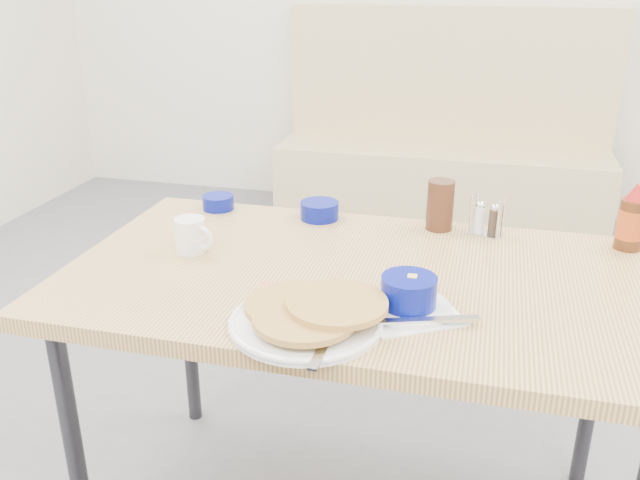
% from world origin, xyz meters
% --- Properties ---
extents(booth_bench, '(1.90, 0.56, 1.22)m').
position_xyz_m(booth_bench, '(0.00, 2.78, 0.35)').
color(booth_bench, tan).
rests_on(booth_bench, ground).
extents(dining_table, '(1.40, 0.80, 0.76)m').
position_xyz_m(dining_table, '(0.00, 0.25, 0.70)').
color(dining_table, tan).
rests_on(dining_table, ground).
extents(pancake_plate, '(0.32, 0.33, 0.06)m').
position_xyz_m(pancake_plate, '(-0.05, -0.02, 0.78)').
color(pancake_plate, white).
rests_on(pancake_plate, dining_table).
extents(coffee_mug, '(0.11, 0.08, 0.09)m').
position_xyz_m(coffee_mug, '(-0.44, 0.27, 0.81)').
color(coffee_mug, white).
rests_on(coffee_mug, dining_table).
extents(grits_setting, '(0.28, 0.26, 0.08)m').
position_xyz_m(grits_setting, '(0.14, 0.09, 0.79)').
color(grits_setting, white).
rests_on(grits_setting, dining_table).
extents(creamer_bowl, '(0.09, 0.09, 0.04)m').
position_xyz_m(creamer_bowl, '(-0.50, 0.59, 0.78)').
color(creamer_bowl, '#050E76').
rests_on(creamer_bowl, dining_table).
extents(butter_bowl, '(0.11, 0.11, 0.05)m').
position_xyz_m(butter_bowl, '(-0.18, 0.59, 0.78)').
color(butter_bowl, '#050E76').
rests_on(butter_bowl, dining_table).
extents(amber_tumbler, '(0.08, 0.08, 0.14)m').
position_xyz_m(amber_tumbler, '(0.16, 0.59, 0.83)').
color(amber_tumbler, '#3D2013').
rests_on(amber_tumbler, dining_table).
extents(condiment_caddy, '(0.10, 0.08, 0.11)m').
position_xyz_m(condiment_caddy, '(0.28, 0.58, 0.80)').
color(condiment_caddy, silver).
rests_on(condiment_caddy, dining_table).
extents(syrup_bottle, '(0.07, 0.07, 0.18)m').
position_xyz_m(syrup_bottle, '(0.64, 0.57, 0.84)').
color(syrup_bottle, '#47230F').
rests_on(syrup_bottle, dining_table).
extents(sugar_wrapper, '(0.05, 0.04, 0.00)m').
position_xyz_m(sugar_wrapper, '(-0.18, 0.13, 0.76)').
color(sugar_wrapper, '#E5524C').
rests_on(sugar_wrapper, dining_table).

